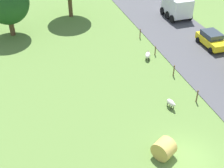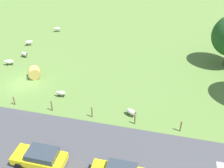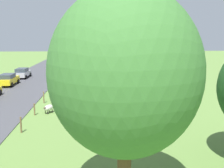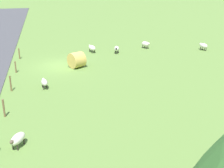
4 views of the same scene
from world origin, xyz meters
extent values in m
plane|color=olive|center=(0.00, 0.00, 0.00)|extent=(160.00, 160.00, 0.00)
cube|color=#47474C|center=(8.62, 0.00, 0.03)|extent=(8.00, 80.00, 0.06)
ellipsoid|color=silver|center=(-6.03, -3.13, 0.50)|extent=(0.78, 1.13, 0.50)
ellipsoid|color=black|center=(-5.89, -2.67, 0.62)|extent=(0.25, 0.30, 0.20)
cylinder|color=#2D2823|center=(-6.08, -2.82, 0.16)|extent=(0.07, 0.07, 0.32)
cylinder|color=#2D2823|center=(-5.82, -2.90, 0.16)|extent=(0.07, 0.07, 0.32)
cylinder|color=#2D2823|center=(-6.24, -3.37, 0.16)|extent=(0.07, 0.07, 0.32)
cylinder|color=#2D2823|center=(-5.98, -3.45, 0.16)|extent=(0.07, 0.07, 0.32)
ellipsoid|color=silver|center=(2.77, 13.34, 0.49)|extent=(0.97, 1.22, 0.51)
ellipsoid|color=brown|center=(3.02, 13.81, 0.61)|extent=(0.28, 0.31, 0.20)
cylinder|color=#2D2823|center=(2.79, 13.68, 0.15)|extent=(0.07, 0.07, 0.30)
cylinder|color=#2D2823|center=(3.04, 13.54, 0.15)|extent=(0.07, 0.07, 0.30)
cylinder|color=#2D2823|center=(2.50, 13.14, 0.15)|extent=(0.07, 0.07, 0.30)
cylinder|color=#2D2823|center=(2.75, 13.01, 0.15)|extent=(0.07, 0.07, 0.30)
ellipsoid|color=beige|center=(-9.58, -4.41, 0.52)|extent=(0.98, 1.13, 0.55)
ellipsoid|color=silver|center=(-9.82, -4.00, 0.64)|extent=(0.29, 0.32, 0.20)
cylinder|color=#2D2823|center=(-9.85, -4.25, 0.16)|extent=(0.07, 0.07, 0.31)
cylinder|color=#2D2823|center=(-9.59, -4.09, 0.16)|extent=(0.07, 0.07, 0.31)
cylinder|color=#2D2823|center=(-9.56, -4.72, 0.16)|extent=(0.07, 0.07, 0.31)
cylinder|color=#2D2823|center=(-9.31, -4.56, 0.16)|extent=(0.07, 0.07, 0.31)
ellipsoid|color=silver|center=(-3.53, -3.92, 0.51)|extent=(0.87, 1.24, 0.52)
ellipsoid|color=silver|center=(-3.35, -4.42, 0.63)|extent=(0.26, 0.31, 0.20)
cylinder|color=#2D2823|center=(-3.29, -4.16, 0.16)|extent=(0.07, 0.07, 0.32)
cylinder|color=#2D2823|center=(-3.56, -4.26, 0.16)|extent=(0.07, 0.07, 0.32)
cylinder|color=#2D2823|center=(-3.50, -3.58, 0.16)|extent=(0.07, 0.07, 0.32)
cylinder|color=#2D2823|center=(-3.77, -3.68, 0.16)|extent=(0.07, 0.07, 0.32)
ellipsoid|color=beige|center=(1.43, 5.42, 0.51)|extent=(0.62, 1.01, 0.46)
ellipsoid|color=silver|center=(1.50, 4.98, 0.61)|extent=(0.22, 0.29, 0.20)
cylinder|color=#2D2823|center=(1.60, 5.19, 0.17)|extent=(0.07, 0.07, 0.33)
cylinder|color=#2D2823|center=(1.34, 5.15, 0.17)|extent=(0.07, 0.07, 0.33)
cylinder|color=#2D2823|center=(1.51, 5.70, 0.17)|extent=(0.07, 0.07, 0.33)
cylinder|color=#2D2823|center=(1.26, 5.66, 0.17)|extent=(0.07, 0.07, 0.33)
ellipsoid|color=beige|center=(-15.53, -2.36, 0.52)|extent=(0.88, 1.07, 0.54)
ellipsoid|color=silver|center=(-15.35, -2.75, 0.64)|extent=(0.27, 0.31, 0.20)
cylinder|color=#2D2823|center=(-15.29, -2.52, 0.16)|extent=(0.07, 0.07, 0.32)
cylinder|color=#2D2823|center=(-15.56, -2.65, 0.16)|extent=(0.07, 0.07, 0.32)
cylinder|color=#2D2823|center=(-15.51, -2.06, 0.16)|extent=(0.07, 0.07, 0.32)
cylinder|color=#2D2823|center=(-15.78, -2.19, 0.16)|extent=(0.07, 0.07, 0.32)
cylinder|color=tan|center=(-1.47, 0.78, 0.71)|extent=(1.73, 1.82, 1.41)
ellipsoid|color=#3D7533|center=(-2.48, 27.05, 5.45)|extent=(5.53, 5.53, 6.17)
cylinder|color=brown|center=(3.87, -3.03, 0.54)|extent=(0.12, 0.12, 1.07)
cylinder|color=brown|center=(3.87, 1.20, 0.51)|extent=(0.12, 0.12, 1.03)
cylinder|color=brown|center=(3.87, 5.44, 0.60)|extent=(0.12, 0.12, 1.21)
cylinder|color=brown|center=(3.87, 9.67, 0.60)|extent=(0.12, 0.12, 1.19)
cylinder|color=brown|center=(3.87, 13.90, 0.52)|extent=(0.12, 0.12, 1.05)
cylinder|color=brown|center=(3.87, 18.14, 0.58)|extent=(0.12, 0.12, 1.16)
cube|color=#B7B7BC|center=(10.33, -6.94, 0.72)|extent=(1.76, 4.48, 0.68)
cube|color=#333D47|center=(10.33, -6.61, 1.34)|extent=(1.54, 2.46, 0.56)
cylinder|color=black|center=(11.21, -8.40, 0.38)|extent=(0.22, 0.64, 0.64)
cylinder|color=black|center=(9.45, -8.40, 0.38)|extent=(0.22, 0.64, 0.64)
cylinder|color=black|center=(11.21, -5.49, 0.38)|extent=(0.22, 0.64, 0.64)
cylinder|color=black|center=(9.45, -5.49, 0.38)|extent=(0.22, 0.64, 0.64)
cylinder|color=black|center=(9.47, 5.96, 0.38)|extent=(0.22, 0.64, 0.64)
cube|color=yellow|center=(10.52, -0.36, 0.73)|extent=(1.80, 4.53, 0.70)
cube|color=#333D47|center=(10.52, -0.02, 1.36)|extent=(1.58, 2.49, 0.56)
cylinder|color=black|center=(11.42, -1.84, 0.38)|extent=(0.22, 0.64, 0.64)
cylinder|color=black|center=(9.62, -1.84, 0.38)|extent=(0.22, 0.64, 0.64)
cylinder|color=black|center=(9.62, 1.11, 0.38)|extent=(0.22, 0.64, 0.64)
camera|label=1|loc=(-9.41, -12.24, 16.48)|focal=49.88mm
camera|label=2|loc=(22.55, 16.15, 17.04)|focal=42.00mm
camera|label=3|loc=(-1.44, 36.60, 6.78)|focal=43.28mm
camera|label=4|loc=(0.74, 28.02, 9.04)|focal=50.02mm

